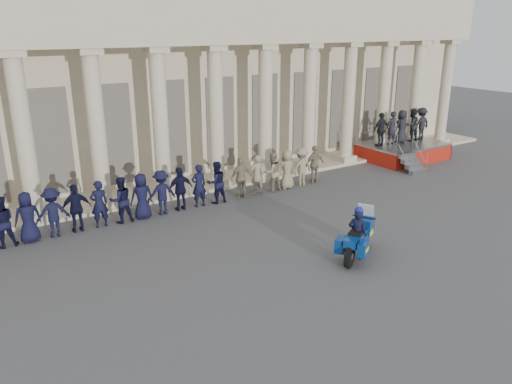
# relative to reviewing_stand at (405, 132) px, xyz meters

# --- Properties ---
(ground) EXTENTS (90.00, 90.00, 0.00)m
(ground) POSITION_rel_reviewing_stand_xyz_m (-12.58, -7.04, -1.47)
(ground) COLOR #3F3F41
(ground) RESTS_ON ground
(building) EXTENTS (40.00, 12.50, 9.00)m
(building) POSITION_rel_reviewing_stand_xyz_m (-12.58, 7.71, 3.05)
(building) COLOR #B9AA8B
(building) RESTS_ON ground
(officer_rank) EXTENTS (17.53, 0.67, 1.78)m
(officer_rank) POSITION_rel_reviewing_stand_xyz_m (-15.47, -0.79, -0.58)
(officer_rank) COLOR black
(officer_rank) RESTS_ON ground
(reviewing_stand) EXTENTS (4.39, 4.18, 2.69)m
(reviewing_stand) POSITION_rel_reviewing_stand_xyz_m (0.00, 0.00, 0.00)
(reviewing_stand) COLOR gray
(reviewing_stand) RESTS_ON ground
(motorcycle) EXTENTS (2.17, 1.59, 1.55)m
(motorcycle) POSITION_rel_reviewing_stand_xyz_m (-10.96, -7.76, -0.80)
(motorcycle) COLOR black
(motorcycle) RESTS_ON ground
(rider) EXTENTS (0.65, 0.72, 1.75)m
(rider) POSITION_rel_reviewing_stand_xyz_m (-11.08, -7.83, -0.60)
(rider) COLOR black
(rider) RESTS_ON ground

